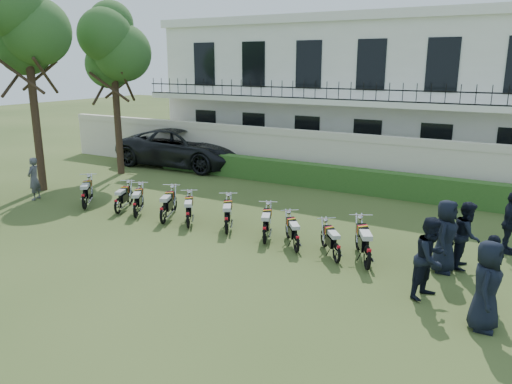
# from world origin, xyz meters

# --- Properties ---
(ground) EXTENTS (100.00, 100.00, 0.00)m
(ground) POSITION_xyz_m (0.00, 0.00, 0.00)
(ground) COLOR #35481D
(ground) RESTS_ON ground
(perimeter_wall) EXTENTS (30.00, 0.35, 2.30)m
(perimeter_wall) POSITION_xyz_m (0.00, 8.00, 1.17)
(perimeter_wall) COLOR beige
(perimeter_wall) RESTS_ON ground
(hedge) EXTENTS (18.00, 0.60, 1.00)m
(hedge) POSITION_xyz_m (1.00, 7.20, 0.50)
(hedge) COLOR #264E1C
(hedge) RESTS_ON ground
(building) EXTENTS (20.40, 9.60, 7.40)m
(building) POSITION_xyz_m (0.00, 13.96, 3.71)
(building) COLOR white
(building) RESTS_ON ground
(tree_west_mid) EXTENTS (3.40, 3.20, 8.82)m
(tree_west_mid) POSITION_xyz_m (-9.46, 1.00, 6.67)
(tree_west_mid) COLOR #473323
(tree_west_mid) RESTS_ON ground
(tree_west_near) EXTENTS (3.40, 3.20, 7.90)m
(tree_west_near) POSITION_xyz_m (-8.96, 5.00, 5.89)
(tree_west_near) COLOR #473323
(tree_west_near) RESTS_ON ground
(motorcycle_0) EXTENTS (1.30, 1.59, 1.07)m
(motorcycle_0) POSITION_xyz_m (-5.65, -0.19, 0.49)
(motorcycle_0) COLOR black
(motorcycle_0) RESTS_ON ground
(motorcycle_1) EXTENTS (0.85, 1.66, 0.97)m
(motorcycle_1) POSITION_xyz_m (-4.21, 0.03, 0.45)
(motorcycle_1) COLOR black
(motorcycle_1) RESTS_ON ground
(motorcycle_2) EXTENTS (1.09, 1.58, 1.00)m
(motorcycle_2) POSITION_xyz_m (-3.33, -0.01, 0.46)
(motorcycle_2) COLOR black
(motorcycle_2) RESTS_ON ground
(motorcycle_3) EXTENTS (0.93, 1.81, 1.06)m
(motorcycle_3) POSITION_xyz_m (-2.08, -0.04, 0.49)
(motorcycle_3) COLOR black
(motorcycle_3) RESTS_ON ground
(motorcycle_4) EXTENTS (1.10, 1.55, 0.99)m
(motorcycle_4) POSITION_xyz_m (-1.11, 0.02, 0.46)
(motorcycle_4) COLOR black
(motorcycle_4) RESTS_ON ground
(motorcycle_5) EXTENTS (1.03, 1.69, 1.03)m
(motorcycle_5) POSITION_xyz_m (0.29, 0.15, 0.48)
(motorcycle_5) COLOR black
(motorcycle_5) RESTS_ON ground
(motorcycle_6) EXTENTS (0.87, 1.71, 1.00)m
(motorcycle_6) POSITION_xyz_m (1.73, 0.00, 0.46)
(motorcycle_6) COLOR black
(motorcycle_6) RESTS_ON ground
(motorcycle_7) EXTENTS (1.12, 1.43, 0.95)m
(motorcycle_7) POSITION_xyz_m (2.84, -0.16, 0.44)
(motorcycle_7) COLOR black
(motorcycle_7) RESTS_ON ground
(motorcycle_8) EXTENTS (1.14, 1.39, 0.94)m
(motorcycle_8) POSITION_xyz_m (4.08, -0.28, 0.43)
(motorcycle_8) COLOR black
(motorcycle_8) RESTS_ON ground
(motorcycle_9) EXTENTS (1.06, 1.85, 1.11)m
(motorcycle_9) POSITION_xyz_m (4.93, -0.33, 0.51)
(motorcycle_9) COLOR black
(motorcycle_9) RESTS_ON ground
(suv) EXTENTS (7.12, 3.57, 1.93)m
(suv) POSITION_xyz_m (-7.43, 7.93, 0.97)
(suv) COLOR black
(suv) RESTS_ON ground
(inspector) EXTENTS (0.59, 0.71, 1.66)m
(inspector) POSITION_xyz_m (-8.47, -0.13, 0.83)
(inspector) COLOR #5D5D62
(inspector) RESTS_ON ground
(officer_0) EXTENTS (0.62, 0.93, 1.88)m
(officer_0) POSITION_xyz_m (7.85, -1.97, 0.94)
(officer_0) COLOR black
(officer_0) RESTS_ON ground
(officer_1) EXTENTS (0.99, 1.11, 1.90)m
(officer_1) POSITION_xyz_m (6.60, -1.08, 0.95)
(officer_1) COLOR black
(officer_1) RESTS_ON ground
(officer_2) EXTENTS (0.44, 0.99, 1.68)m
(officer_2) POSITION_xyz_m (7.82, -0.96, 0.84)
(officer_2) COLOR black
(officer_2) RESTS_ON ground
(officer_3) EXTENTS (0.63, 0.95, 1.90)m
(officer_3) POSITION_xyz_m (6.62, 0.61, 0.95)
(officer_3) COLOR black
(officer_3) RESTS_ON ground
(officer_4) EXTENTS (0.70, 0.89, 1.78)m
(officer_4) POSITION_xyz_m (7.06, 1.17, 0.89)
(officer_4) COLOR black
(officer_4) RESTS_ON ground
(officer_5) EXTENTS (0.55, 1.08, 1.76)m
(officer_5) POSITION_xyz_m (7.95, 2.86, 0.88)
(officer_5) COLOR black
(officer_5) RESTS_ON ground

